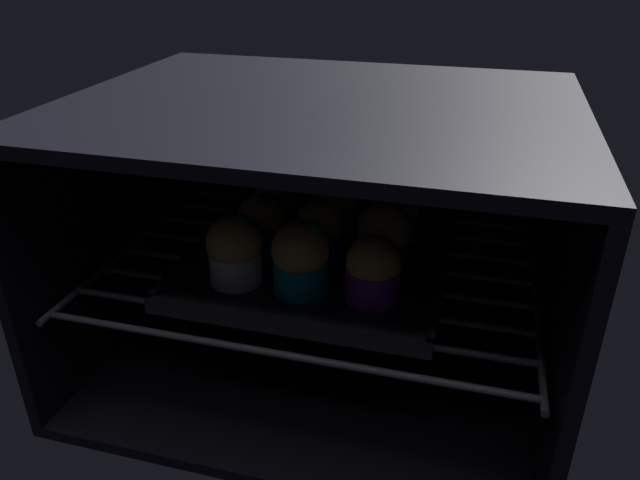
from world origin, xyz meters
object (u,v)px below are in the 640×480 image
at_px(baking_tray, 320,260).
at_px(muffin_row2_col1, 335,207).
at_px(muffin_row2_col0, 278,199).
at_px(muffin_row1_col2, 384,237).
at_px(muffin_row1_col0, 262,224).
at_px(muffin_row1_col1, 321,230).
at_px(muffin_row2_col2, 394,211).
at_px(muffin_row0_col1, 304,259).
at_px(muffin_row0_col2, 373,270).
at_px(muffin_row0_col0, 235,250).

distance_m(baking_tray, muffin_row2_col1, 0.09).
bearing_deg(muffin_row2_col0, baking_tray, -44.47).
bearing_deg(muffin_row1_col2, muffin_row1_col0, 179.16).
bearing_deg(muffin_row2_col1, muffin_row1_col1, -89.27).
height_order(muffin_row2_col0, muffin_row2_col2, muffin_row2_col2).
height_order(muffin_row1_col0, muffin_row2_col1, same).
relative_size(muffin_row0_col1, muffin_row0_col2, 1.15).
relative_size(muffin_row0_col0, muffin_row2_col1, 1.13).
height_order(muffin_row0_col1, muffin_row2_col2, muffin_row0_col1).
xyz_separation_m(muffin_row0_col1, muffin_row2_col1, (-0.00, 0.16, -0.01)).
distance_m(muffin_row1_col1, muffin_row2_col2, 0.11).
bearing_deg(muffin_row2_col1, muffin_row1_col0, -135.81).
relative_size(muffin_row0_col0, muffin_row1_col2, 1.06).
bearing_deg(muffin_row0_col2, muffin_row2_col0, 135.99).
relative_size(baking_tray, muffin_row1_col2, 3.88).
height_order(muffin_row0_col1, muffin_row2_col0, muffin_row0_col1).
bearing_deg(muffin_row2_col0, muffin_row1_col0, -86.47).
bearing_deg(muffin_row0_col0, muffin_row0_col2, 1.44).
relative_size(muffin_row1_col0, muffin_row2_col0, 0.97).
bearing_deg(muffin_row1_col2, baking_tray, -179.84).
xyz_separation_m(muffin_row0_col2, muffin_row2_col0, (-0.17, 0.16, 0.00)).
relative_size(baking_tray, muffin_row0_col2, 4.16).
distance_m(muffin_row1_col2, muffin_row2_col2, 0.08).
distance_m(muffin_row0_col0, muffin_row2_col2, 0.23).
xyz_separation_m(muffin_row0_col0, muffin_row0_col1, (0.08, -0.00, 0.00)).
distance_m(muffin_row0_col2, muffin_row1_col2, 0.08).
distance_m(muffin_row0_col0, muffin_row2_col1, 0.18).
distance_m(muffin_row2_col0, muffin_row2_col1, 0.08).
bearing_deg(muffin_row1_col0, muffin_row1_col1, 0.04).
distance_m(muffin_row1_col2, muffin_row2_col0, 0.19).
xyz_separation_m(baking_tray, muffin_row2_col1, (-0.00, 0.08, 0.04)).
height_order(muffin_row0_col2, muffin_row2_col0, muffin_row2_col0).
relative_size(baking_tray, muffin_row0_col1, 3.61).
xyz_separation_m(muffin_row0_col1, muffin_row2_col2, (0.08, 0.17, -0.00)).
distance_m(muffin_row1_col1, muffin_row2_col0, 0.12).
height_order(muffin_row1_col1, muffin_row1_col2, same).
relative_size(muffin_row1_col1, muffin_row2_col2, 0.97).
bearing_deg(muffin_row0_col2, baking_tray, 136.46).
height_order(muffin_row1_col0, muffin_row2_col0, muffin_row2_col0).
xyz_separation_m(muffin_row0_col2, muffin_row2_col2, (-0.00, 0.16, 0.00)).
bearing_deg(muffin_row2_col2, muffin_row1_col2, -90.37).
relative_size(muffin_row0_col0, muffin_row0_col2, 1.14).
distance_m(muffin_row0_col1, muffin_row1_col1, 0.09).
bearing_deg(muffin_row1_col0, muffin_row1_col2, -0.84).
bearing_deg(muffin_row0_col2, muffin_row0_col0, -178.56).
relative_size(muffin_row1_col0, muffin_row1_col1, 0.95).
xyz_separation_m(muffin_row1_col2, muffin_row2_col1, (-0.08, 0.08, -0.00)).
height_order(muffin_row0_col1, muffin_row1_col0, muffin_row0_col1).
xyz_separation_m(muffin_row1_col1, muffin_row2_col0, (-0.08, 0.08, 0.00)).
xyz_separation_m(muffin_row2_col0, muffin_row2_col1, (0.08, -0.00, -0.00)).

